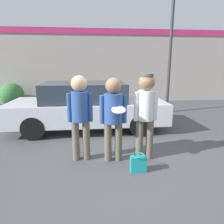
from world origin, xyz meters
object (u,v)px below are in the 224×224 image
person_middle_with_frisbee (113,112)px  parked_car_near (87,106)px  person_left (80,111)px  person_right (146,109)px  street_lamp (178,20)px  handbag (138,163)px  shrub (12,95)px

person_middle_with_frisbee → parked_car_near: 2.35m
person_left → person_right: bearing=-4.0°
street_lamp → parked_car_near: bearing=-151.9°
person_middle_with_frisbee → person_left: bearing=170.7°
person_left → handbag: (1.09, -0.62, -0.90)m
person_left → street_lamp: bearing=48.1°
parked_car_near → person_right: bearing=-61.1°
person_middle_with_frisbee → street_lamp: bearing=54.5°
person_middle_with_frisbee → handbag: 1.10m
shrub → handbag: size_ratio=3.28×
handbag → person_middle_with_frisbee: bearing=129.3°
person_left → street_lamp: 6.01m
parked_car_near → shrub: size_ratio=4.19×
shrub → handbag: bearing=-55.0°
handbag → street_lamp: bearing=61.5°
person_right → shrub: 7.97m
person_right → street_lamp: street_lamp is taller
parked_car_near → street_lamp: (3.52, 1.88, 2.94)m
shrub → street_lamp: bearing=-16.0°
person_middle_with_frisbee → shrub: size_ratio=1.54×
person_left → person_middle_with_frisbee: (0.67, -0.11, -0.02)m
parked_car_near → handbag: bearing=-70.4°
street_lamp → handbag: bearing=-118.5°
person_left → person_middle_with_frisbee: bearing=-9.3°
person_left → parked_car_near: size_ratio=0.38×
person_middle_with_frisbee → handbag: (0.42, -0.51, -0.88)m
person_right → street_lamp: bearing=61.0°
person_middle_with_frisbee → parked_car_near: person_middle_with_frisbee is taller
parked_car_near → handbag: parked_car_near is taller
person_middle_with_frisbee → shrub: 7.58m
person_right → handbag: size_ratio=5.28×
person_middle_with_frisbee → parked_car_near: bearing=104.2°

